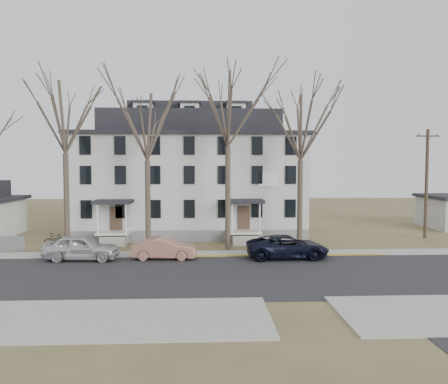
{
  "coord_description": "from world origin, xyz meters",
  "views": [
    {
      "loc": [
        -0.77,
        -22.96,
        6.45
      ],
      "look_at": [
        0.68,
        9.0,
        4.43
      ],
      "focal_mm": 35.0,
      "sensor_mm": 36.0,
      "label": 1
    }
  ],
  "objects_px": {
    "car_silver": "(82,248)",
    "car_tan": "(164,249)",
    "car_navy": "(287,247)",
    "tree_far_left": "(65,111)",
    "tree_mid_left": "(147,122)",
    "tree_center": "(228,102)",
    "bicycle_right": "(55,240)",
    "bicycle_left": "(62,240)",
    "utility_pole_far": "(426,182)",
    "boarding_house": "(191,176)",
    "tree_mid_right": "(301,123)"
  },
  "relations": [
    {
      "from": "tree_mid_left",
      "to": "utility_pole_far",
      "type": "height_order",
      "value": "tree_mid_left"
    },
    {
      "from": "boarding_house",
      "to": "tree_mid_right",
      "type": "bearing_deg",
      "value": -43.81
    },
    {
      "from": "tree_mid_left",
      "to": "bicycle_right",
      "type": "relative_size",
      "value": 7.58
    },
    {
      "from": "tree_far_left",
      "to": "tree_mid_right",
      "type": "xyz_separation_m",
      "value": [
        17.5,
        0.0,
        -0.74
      ]
    },
    {
      "from": "boarding_house",
      "to": "bicycle_right",
      "type": "height_order",
      "value": "boarding_house"
    },
    {
      "from": "tree_center",
      "to": "utility_pole_far",
      "type": "relative_size",
      "value": 1.55
    },
    {
      "from": "tree_mid_left",
      "to": "utility_pole_far",
      "type": "bearing_deg",
      "value": 10.13
    },
    {
      "from": "car_tan",
      "to": "bicycle_left",
      "type": "relative_size",
      "value": 2.67
    },
    {
      "from": "tree_mid_left",
      "to": "car_tan",
      "type": "distance_m",
      "value": 9.59
    },
    {
      "from": "car_silver",
      "to": "car_tan",
      "type": "height_order",
      "value": "car_silver"
    },
    {
      "from": "tree_center",
      "to": "car_navy",
      "type": "distance_m",
      "value": 11.53
    },
    {
      "from": "tree_far_left",
      "to": "tree_mid_left",
      "type": "xyz_separation_m",
      "value": [
        6.0,
        0.0,
        -0.74
      ]
    },
    {
      "from": "tree_center",
      "to": "tree_mid_right",
      "type": "relative_size",
      "value": 1.15
    },
    {
      "from": "tree_mid_left",
      "to": "car_tan",
      "type": "xyz_separation_m",
      "value": [
        1.49,
        -3.29,
        -8.88
      ]
    },
    {
      "from": "boarding_house",
      "to": "tree_mid_left",
      "type": "relative_size",
      "value": 1.63
    },
    {
      "from": "bicycle_right",
      "to": "utility_pole_far",
      "type": "bearing_deg",
      "value": -104.89
    },
    {
      "from": "car_tan",
      "to": "bicycle_right",
      "type": "height_order",
      "value": "car_tan"
    },
    {
      "from": "tree_mid_left",
      "to": "tree_mid_right",
      "type": "bearing_deg",
      "value": 0.0
    },
    {
      "from": "car_silver",
      "to": "car_navy",
      "type": "bearing_deg",
      "value": -87.41
    },
    {
      "from": "bicycle_left",
      "to": "tree_center",
      "type": "bearing_deg",
      "value": -100.5
    },
    {
      "from": "bicycle_left",
      "to": "boarding_house",
      "type": "bearing_deg",
      "value": -60.61
    },
    {
      "from": "tree_mid_left",
      "to": "utility_pole_far",
      "type": "distance_m",
      "value": 24.33
    },
    {
      "from": "tree_mid_right",
      "to": "car_navy",
      "type": "xyz_separation_m",
      "value": [
        -1.58,
        -3.38,
        -8.82
      ]
    },
    {
      "from": "car_silver",
      "to": "bicycle_left",
      "type": "bearing_deg",
      "value": 31.95
    },
    {
      "from": "tree_center",
      "to": "bicycle_right",
      "type": "bearing_deg",
      "value": 171.81
    },
    {
      "from": "car_navy",
      "to": "bicycle_left",
      "type": "distance_m",
      "value": 17.97
    },
    {
      "from": "tree_center",
      "to": "car_silver",
      "type": "height_order",
      "value": "tree_center"
    },
    {
      "from": "car_silver",
      "to": "bicycle_right",
      "type": "bearing_deg",
      "value": 36.4
    },
    {
      "from": "tree_mid_right",
      "to": "bicycle_left",
      "type": "distance_m",
      "value": 20.9
    },
    {
      "from": "tree_far_left",
      "to": "car_navy",
      "type": "xyz_separation_m",
      "value": [
        15.92,
        -3.38,
        -9.56
      ]
    },
    {
      "from": "utility_pole_far",
      "to": "tree_mid_right",
      "type": "bearing_deg",
      "value": -160.71
    },
    {
      "from": "boarding_house",
      "to": "car_tan",
      "type": "distance_m",
      "value": 12.45
    },
    {
      "from": "tree_center",
      "to": "bicycle_left",
      "type": "distance_m",
      "value": 17.07
    },
    {
      "from": "boarding_house",
      "to": "tree_far_left",
      "type": "relative_size",
      "value": 1.52
    },
    {
      "from": "tree_far_left",
      "to": "tree_mid_left",
      "type": "distance_m",
      "value": 6.05
    },
    {
      "from": "car_silver",
      "to": "car_tan",
      "type": "bearing_deg",
      "value": -86.56
    },
    {
      "from": "car_navy",
      "to": "bicycle_left",
      "type": "height_order",
      "value": "car_navy"
    },
    {
      "from": "bicycle_right",
      "to": "tree_center",
      "type": "bearing_deg",
      "value": -117.21
    },
    {
      "from": "tree_mid_right",
      "to": "boarding_house",
      "type": "bearing_deg",
      "value": 136.19
    },
    {
      "from": "utility_pole_far",
      "to": "car_tan",
      "type": "xyz_separation_m",
      "value": [
        -22.01,
        -7.49,
        -4.19
      ]
    },
    {
      "from": "bicycle_left",
      "to": "tree_mid_left",
      "type": "bearing_deg",
      "value": -108.12
    },
    {
      "from": "car_navy",
      "to": "car_silver",
      "type": "bearing_deg",
      "value": 89.3
    },
    {
      "from": "utility_pole_far",
      "to": "car_silver",
      "type": "distance_m",
      "value": 28.82
    },
    {
      "from": "tree_center",
      "to": "boarding_house",
      "type": "bearing_deg",
      "value": 110.2
    },
    {
      "from": "boarding_house",
      "to": "bicycle_left",
      "type": "distance_m",
      "value": 12.76
    },
    {
      "from": "boarding_house",
      "to": "utility_pole_far",
      "type": "bearing_deg",
      "value": -10.92
    },
    {
      "from": "tree_mid_right",
      "to": "car_navy",
      "type": "relative_size",
      "value": 2.27
    },
    {
      "from": "car_tan",
      "to": "car_navy",
      "type": "xyz_separation_m",
      "value": [
        8.43,
        -0.09,
        0.06
      ]
    },
    {
      "from": "tree_center",
      "to": "car_tan",
      "type": "relative_size",
      "value": 3.37
    },
    {
      "from": "tree_far_left",
      "to": "bicycle_left",
      "type": "bearing_deg",
      "value": 117.56
    }
  ]
}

